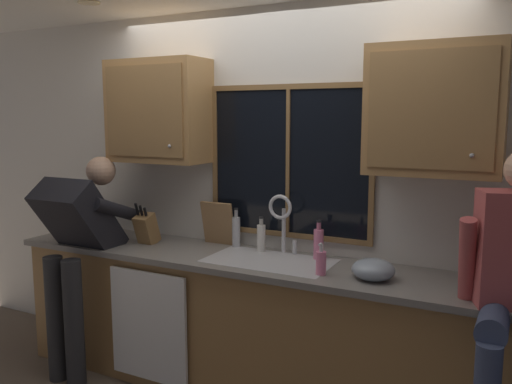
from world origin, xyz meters
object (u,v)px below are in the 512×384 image
(cutting_board, at_px, (218,223))
(bottle_amber_small, at_px, (261,237))
(person_standing, at_px, (79,243))
(bottle_tall_clear, at_px, (319,243))
(soap_dispenser, at_px, (321,262))
(mixing_bowl, at_px, (373,270))
(knife_block, at_px, (147,229))
(bottle_green_glass, at_px, (236,231))

(cutting_board, height_order, bottle_amber_small, cutting_board)
(person_standing, distance_m, bottle_tall_clear, 1.67)
(cutting_board, height_order, soap_dispenser, cutting_board)
(mixing_bowl, relative_size, bottle_tall_clear, 0.96)
(knife_block, height_order, bottle_green_glass, knife_block)
(bottle_green_glass, relative_size, bottle_tall_clear, 1.09)
(mixing_bowl, xyz_separation_m, bottle_green_glass, (-1.04, 0.29, 0.06))
(bottle_tall_clear, xyz_separation_m, bottle_amber_small, (-0.41, 0.00, -0.01))
(knife_block, xyz_separation_m, cutting_board, (0.47, 0.21, 0.04))
(knife_block, bearing_deg, cutting_board, 24.18)
(cutting_board, distance_m, soap_dispenser, 0.97)
(soap_dispenser, height_order, bottle_amber_small, bottle_amber_small)
(knife_block, bearing_deg, bottle_amber_small, 12.04)
(person_standing, xyz_separation_m, bottle_amber_small, (1.18, 0.49, 0.06))
(knife_block, xyz_separation_m, soap_dispenser, (1.37, -0.13, -0.04))
(knife_block, height_order, bottle_tall_clear, knife_block)
(mixing_bowl, relative_size, bottle_amber_small, 1.02)
(bottle_amber_small, bearing_deg, person_standing, -157.61)
(mixing_bowl, bearing_deg, soap_dispenser, -169.27)
(cutting_board, xyz_separation_m, bottle_green_glass, (0.15, -0.00, -0.04))
(knife_block, xyz_separation_m, bottle_tall_clear, (1.24, 0.17, -0.00))
(bottle_amber_small, bearing_deg, cutting_board, 174.59)
(soap_dispenser, bearing_deg, bottle_amber_small, 150.09)
(cutting_board, height_order, mixing_bowl, cutting_board)
(knife_block, distance_m, soap_dispenser, 1.38)
(knife_block, distance_m, bottle_green_glass, 0.65)
(knife_block, relative_size, bottle_amber_small, 1.35)
(cutting_board, relative_size, soap_dispenser, 1.65)
(bottle_green_glass, bearing_deg, bottle_tall_clear, -3.39)
(person_standing, height_order, knife_block, person_standing)
(person_standing, height_order, bottle_amber_small, person_standing)
(person_standing, height_order, soap_dispenser, person_standing)
(person_standing, xyz_separation_m, mixing_bowl, (2.01, 0.23, 0.02))
(soap_dispenser, xyz_separation_m, bottle_tall_clear, (-0.13, 0.31, 0.03))
(bottle_green_glass, relative_size, bottle_amber_small, 1.15)
(cutting_board, height_order, bottle_tall_clear, cutting_board)
(soap_dispenser, bearing_deg, knife_block, 174.39)
(knife_block, height_order, bottle_amber_small, knife_block)
(person_standing, bearing_deg, mixing_bowl, 6.50)
(mixing_bowl, height_order, bottle_amber_small, bottle_amber_small)
(cutting_board, height_order, bottle_green_glass, cutting_board)
(person_standing, bearing_deg, soap_dispenser, 5.78)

